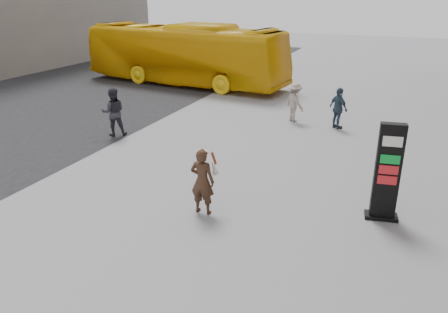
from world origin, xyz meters
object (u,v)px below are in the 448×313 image
at_px(pedestrian_b, 295,102).
at_px(pedestrian_c, 338,108).
at_px(info_pylon, 387,173).
at_px(woman, 203,180).
at_px(bus, 184,54).
at_px(pedestrian_a, 113,112).

distance_m(pedestrian_b, pedestrian_c, 1.99).
bearing_deg(info_pylon, pedestrian_c, 98.44).
relative_size(info_pylon, pedestrian_c, 1.47).
relative_size(pedestrian_b, pedestrian_c, 0.99).
height_order(info_pylon, pedestrian_b, info_pylon).
relative_size(woman, pedestrian_b, 1.04).
bearing_deg(woman, pedestrian_b, -91.50).
xyz_separation_m(info_pylon, pedestrian_b, (-4.26, 7.78, -0.41)).
bearing_deg(pedestrian_b, bus, 6.87).
relative_size(pedestrian_a, pedestrian_c, 1.11).
bearing_deg(pedestrian_a, pedestrian_c, 171.31).
height_order(pedestrian_a, pedestrian_c, pedestrian_a).
bearing_deg(bus, info_pylon, -129.29).
distance_m(info_pylon, pedestrian_b, 8.88).
distance_m(bus, pedestrian_b, 9.84).
height_order(woman, bus, bus).
height_order(woman, pedestrian_c, woman).
bearing_deg(pedestrian_c, pedestrian_b, 30.18).
height_order(info_pylon, pedestrian_a, info_pylon).
height_order(info_pylon, woman, info_pylon).
xyz_separation_m(bus, pedestrian_a, (2.10, -10.08, -0.85)).
xyz_separation_m(info_pylon, bus, (-12.47, 13.12, 0.54)).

